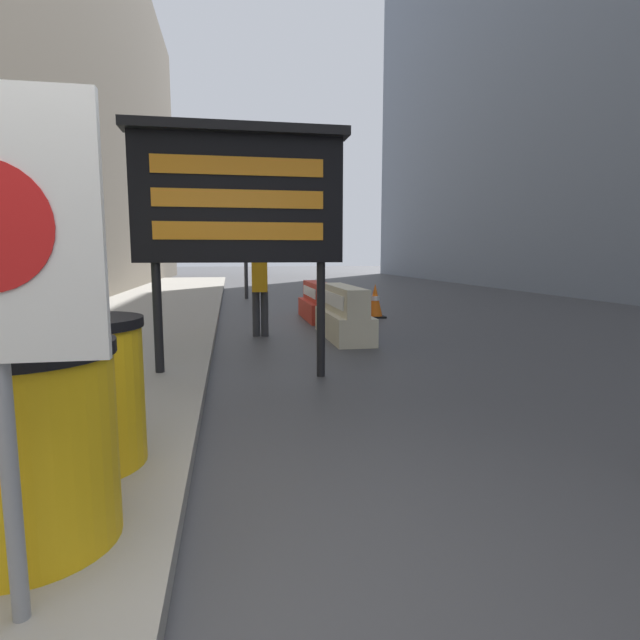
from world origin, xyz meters
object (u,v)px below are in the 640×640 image
at_px(jersey_barrier_red_striped, 318,303).
at_px(pedestrian_worker, 260,281).
at_px(traffic_light_near_curb, 245,218).
at_px(traffic_cone_near, 375,301).
at_px(message_board, 239,197).
at_px(jersey_barrier_cream, 343,315).
at_px(barrel_drum_foreground, 28,444).
at_px(barrel_drum_middle, 80,392).

bearing_deg(jersey_barrier_red_striped, pedestrian_worker, -123.59).
bearing_deg(traffic_light_near_curb, traffic_cone_near, -62.99).
xyz_separation_m(message_board, jersey_barrier_cream, (1.80, 2.67, -1.67)).
height_order(jersey_barrier_red_striped, traffic_cone_near, jersey_barrier_red_striped).
relative_size(jersey_barrier_cream, pedestrian_worker, 1.31).
distance_m(jersey_barrier_cream, traffic_light_near_curb, 8.42).
bearing_deg(barrel_drum_foreground, traffic_light_near_curb, 84.20).
bearing_deg(pedestrian_worker, traffic_light_near_curb, -174.68).
distance_m(jersey_barrier_cream, traffic_cone_near, 2.93).
distance_m(jersey_barrier_cream, jersey_barrier_red_striped, 2.54).
bearing_deg(traffic_cone_near, traffic_light_near_curb, 117.01).
height_order(message_board, pedestrian_worker, message_board).
height_order(barrel_drum_foreground, barrel_drum_middle, same).
distance_m(barrel_drum_foreground, barrel_drum_middle, 0.87).
distance_m(barrel_drum_middle, message_board, 3.08).
relative_size(barrel_drum_foreground, message_board, 0.33).
bearing_deg(pedestrian_worker, jersey_barrier_cream, 78.93).
height_order(traffic_cone_near, traffic_light_near_curb, traffic_light_near_curb).
xyz_separation_m(barrel_drum_middle, pedestrian_worker, (1.44, 5.58, 0.38)).
bearing_deg(traffic_cone_near, barrel_drum_foreground, -115.77).
bearing_deg(barrel_drum_foreground, traffic_cone_near, 64.23).
distance_m(message_board, jersey_barrier_red_striped, 5.77).
bearing_deg(traffic_cone_near, barrel_drum_middle, -118.34).
bearing_deg(barrel_drum_middle, jersey_barrier_cream, 61.09).
height_order(message_board, traffic_light_near_curb, traffic_light_near_curb).
distance_m(jersey_barrier_red_striped, traffic_cone_near, 1.34).
bearing_deg(pedestrian_worker, traffic_cone_near, 133.92).
bearing_deg(jersey_barrier_cream, pedestrian_worker, 163.59).
height_order(message_board, traffic_cone_near, message_board).
bearing_deg(message_board, traffic_light_near_curb, 87.89).
xyz_separation_m(barrel_drum_foreground, traffic_light_near_curb, (1.43, 14.04, 2.02)).
relative_size(barrel_drum_middle, pedestrian_worker, 0.56).
bearing_deg(barrel_drum_middle, pedestrian_worker, 75.50).
xyz_separation_m(barrel_drum_foreground, pedestrian_worker, (1.42, 6.45, 0.38)).
height_order(jersey_barrier_cream, jersey_barrier_red_striped, jersey_barrier_cream).
relative_size(barrel_drum_foreground, barrel_drum_middle, 1.00).
relative_size(traffic_cone_near, pedestrian_worker, 0.47).
bearing_deg(pedestrian_worker, jersey_barrier_red_striped, 151.74).
relative_size(traffic_light_near_curb, pedestrian_worker, 2.17).
distance_m(barrel_drum_middle, traffic_light_near_curb, 13.40).
xyz_separation_m(jersey_barrier_cream, pedestrian_worker, (-1.41, 0.42, 0.58)).
xyz_separation_m(jersey_barrier_red_striped, pedestrian_worker, (-1.41, -2.12, 0.61)).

